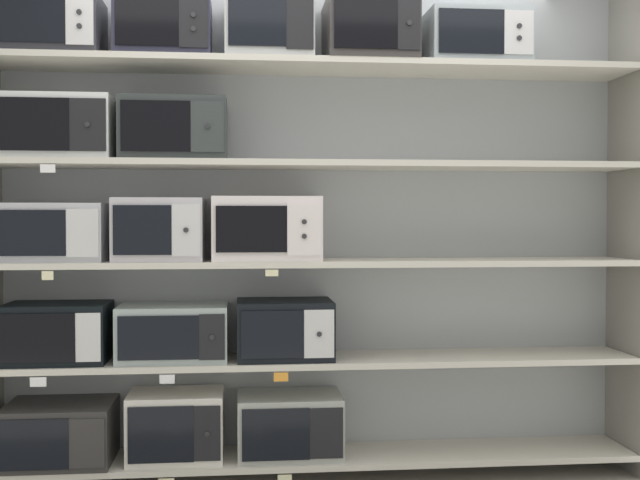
% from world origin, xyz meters
% --- Properties ---
extents(back_panel, '(3.39, 0.04, 2.70)m').
position_xyz_m(back_panel, '(0.00, 0.22, 1.35)').
color(back_panel, '#9EA3A8').
rests_on(back_panel, ground).
extents(upright_right, '(0.05, 0.41, 2.70)m').
position_xyz_m(upright_right, '(1.63, 0.00, 1.35)').
color(upright_right, gray).
rests_on(upright_right, ground).
extents(shelf_0, '(3.19, 0.41, 0.03)m').
position_xyz_m(shelf_0, '(0.00, 0.00, 0.11)').
color(shelf_0, beige).
rests_on(shelf_0, ground).
extents(microwave_0, '(0.51, 0.43, 0.29)m').
position_xyz_m(microwave_0, '(-1.28, -0.00, 0.26)').
color(microwave_0, '#2E2D2B').
rests_on(microwave_0, shelf_0).
extents(microwave_1, '(0.46, 0.35, 0.33)m').
position_xyz_m(microwave_1, '(-0.72, -0.00, 0.29)').
color(microwave_1, silver).
rests_on(microwave_1, shelf_0).
extents(microwave_2, '(0.52, 0.37, 0.31)m').
position_xyz_m(microwave_2, '(-0.16, -0.00, 0.27)').
color(microwave_2, '#A3A7A0').
rests_on(microwave_2, shelf_0).
extents(price_tag_2, '(0.07, 0.00, 0.03)m').
position_xyz_m(price_tag_2, '(-0.19, -0.21, 0.07)').
color(price_tag_2, beige).
extents(shelf_1, '(3.19, 0.41, 0.03)m').
position_xyz_m(shelf_1, '(0.00, 0.00, 0.60)').
color(shelf_1, beige).
extents(microwave_3, '(0.49, 0.36, 0.29)m').
position_xyz_m(microwave_3, '(-1.29, -0.00, 0.76)').
color(microwave_3, black).
rests_on(microwave_3, shelf_1).
extents(microwave_4, '(0.53, 0.37, 0.27)m').
position_xyz_m(microwave_4, '(-0.73, -0.00, 0.75)').
color(microwave_4, '#99A7A5').
rests_on(microwave_4, shelf_1).
extents(microwave_5, '(0.48, 0.38, 0.29)m').
position_xyz_m(microwave_5, '(-0.18, -0.00, 0.76)').
color(microwave_5, black).
rests_on(microwave_5, shelf_1).
extents(price_tag_3, '(0.07, 0.00, 0.04)m').
position_xyz_m(price_tag_3, '(-1.33, -0.21, 0.56)').
color(price_tag_3, white).
extents(price_tag_4, '(0.07, 0.00, 0.04)m').
position_xyz_m(price_tag_4, '(-0.74, -0.21, 0.56)').
color(price_tag_4, white).
extents(price_tag_5, '(0.07, 0.00, 0.04)m').
position_xyz_m(price_tag_5, '(-0.21, -0.21, 0.56)').
color(price_tag_5, orange).
extents(shelf_2, '(3.19, 0.41, 0.03)m').
position_xyz_m(shelf_2, '(0.00, 0.00, 1.09)').
color(shelf_2, beige).
extents(microwave_6, '(0.49, 0.34, 0.28)m').
position_xyz_m(microwave_6, '(-1.29, -0.00, 1.25)').
color(microwave_6, '#B6B8C0').
rests_on(microwave_6, shelf_2).
extents(microwave_7, '(0.43, 0.40, 0.31)m').
position_xyz_m(microwave_7, '(-0.79, -0.00, 1.26)').
color(microwave_7, '#BCB9C0').
rests_on(microwave_7, shelf_2).
extents(microwave_8, '(0.53, 0.41, 0.32)m').
position_xyz_m(microwave_8, '(-0.27, -0.00, 1.26)').
color(microwave_8, silver).
rests_on(microwave_8, shelf_2).
extents(price_tag_6, '(0.05, 0.00, 0.04)m').
position_xyz_m(price_tag_6, '(-1.29, -0.21, 1.05)').
color(price_tag_6, beige).
extents(price_tag_7, '(0.06, 0.00, 0.03)m').
position_xyz_m(price_tag_7, '(-0.25, -0.21, 1.05)').
color(price_tag_7, beige).
extents(shelf_3, '(3.19, 0.41, 0.03)m').
position_xyz_m(shelf_3, '(0.00, 0.00, 1.58)').
color(shelf_3, beige).
extents(microwave_9, '(0.52, 0.35, 0.31)m').
position_xyz_m(microwave_9, '(-1.28, -0.00, 1.75)').
color(microwave_9, silver).
rests_on(microwave_9, shelf_3).
extents(microwave_10, '(0.51, 0.36, 0.30)m').
position_xyz_m(microwave_10, '(-0.72, -0.00, 1.75)').
color(microwave_10, '#2E3434').
rests_on(microwave_10, shelf_3).
extents(price_tag_8, '(0.07, 0.00, 0.04)m').
position_xyz_m(price_tag_8, '(-1.28, -0.21, 1.54)').
color(price_tag_8, white).
extents(shelf_4, '(3.19, 0.41, 0.03)m').
position_xyz_m(shelf_4, '(0.00, 0.00, 2.08)').
color(shelf_4, beige).
extents(microwave_11, '(0.47, 0.37, 0.29)m').
position_xyz_m(microwave_11, '(-1.30, -0.00, 2.24)').
color(microwave_11, '#2B2C32').
rests_on(microwave_11, shelf_4).
extents(microwave_12, '(0.46, 0.35, 0.30)m').
position_xyz_m(microwave_12, '(-0.77, -0.00, 2.24)').
color(microwave_12, '#262639').
rests_on(microwave_12, shelf_4).
extents(microwave_13, '(0.43, 0.35, 0.32)m').
position_xyz_m(microwave_13, '(-0.26, -0.00, 2.25)').
color(microwave_13, '#B9BBBB').
rests_on(microwave_13, shelf_4).
extents(microwave_14, '(0.44, 0.43, 0.32)m').
position_xyz_m(microwave_14, '(0.25, -0.00, 2.25)').
color(microwave_14, '#322F2E').
rests_on(microwave_14, shelf_4).
extents(microwave_15, '(0.50, 0.39, 0.27)m').
position_xyz_m(microwave_15, '(0.79, -0.00, 2.22)').
color(microwave_15, '#9AA6AB').
rests_on(microwave_15, shelf_4).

